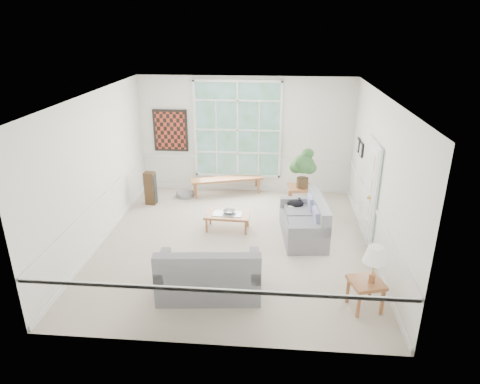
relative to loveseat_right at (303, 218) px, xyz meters
name	(u,v)px	position (x,y,z in m)	size (l,w,h in m)	color
floor	(234,243)	(-1.41, -0.38, -0.44)	(5.50, 6.00, 0.01)	#B4A694
ceiling	(234,96)	(-1.41, -0.38, 2.57)	(5.50, 6.00, 0.02)	white
wall_back	(245,135)	(-1.41, 2.62, 1.07)	(5.50, 0.02, 3.00)	white
wall_front	(211,252)	(-1.41, -3.38, 1.07)	(5.50, 0.02, 3.00)	white
wall_left	(96,170)	(-4.16, -0.38, 1.07)	(0.02, 6.00, 3.00)	white
wall_right	(379,178)	(1.34, -0.38, 1.07)	(0.02, 6.00, 3.00)	white
window_back	(238,130)	(-1.61, 2.58, 1.22)	(2.30, 0.08, 2.40)	white
entry_door	(368,189)	(1.30, 0.22, 0.62)	(0.08, 0.90, 2.10)	white
door_sidelight	(375,196)	(1.30, -0.41, 0.72)	(0.08, 0.26, 1.90)	white
wall_art	(170,131)	(-3.36, 2.57, 1.17)	(0.90, 0.06, 1.10)	#591F15
wall_frame_near	(361,150)	(1.30, 1.37, 1.12)	(0.04, 0.26, 0.32)	black
wall_frame_far	(358,145)	(1.30, 1.77, 1.12)	(0.04, 0.26, 0.32)	black
loveseat_right	(303,218)	(0.00, 0.00, 0.00)	(0.82, 1.59, 0.86)	slate
loveseat_front	(209,269)	(-1.65, -2.14, 0.02)	(1.68, 0.87, 0.91)	slate
coffee_table	(228,222)	(-1.62, 0.22, -0.25)	(0.97, 0.53, 0.36)	#945730
pewter_bowl	(229,211)	(-1.58, 0.29, -0.03)	(0.33, 0.33, 0.08)	#9F9FA4
window_bench	(227,186)	(-1.86, 2.27, -0.21)	(1.87, 0.36, 0.44)	#945730
end_table	(299,197)	(-0.01, 1.54, -0.16)	(0.55, 0.55, 0.55)	#945730
houseplant	(303,168)	(0.04, 1.49, 0.59)	(0.56, 0.56, 0.95)	#2F592B
side_table	(365,295)	(0.85, -2.35, -0.18)	(0.49, 0.49, 0.50)	#945730
table_lamp	(374,265)	(0.92, -2.36, 0.38)	(0.36, 0.36, 0.62)	white
pet_bed	(185,194)	(-2.93, 2.00, -0.36)	(0.46, 0.46, 0.14)	slate
floor_speaker	(150,188)	(-3.67, 1.46, -0.02)	(0.26, 0.20, 0.83)	#3D2916
cat	(295,203)	(-0.15, 0.55, 0.09)	(0.36, 0.26, 0.17)	black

